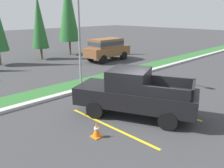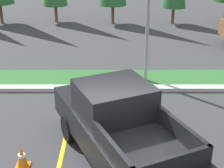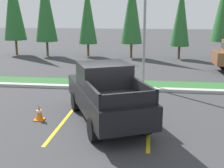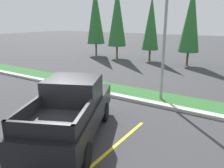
{
  "view_description": "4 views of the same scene",
  "coord_description": "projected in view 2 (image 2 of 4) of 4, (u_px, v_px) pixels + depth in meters",
  "views": [
    {
      "loc": [
        -7.64,
        -5.66,
        4.37
      ],
      "look_at": [
        -0.16,
        1.85,
        1.2
      ],
      "focal_mm": 37.85,
      "sensor_mm": 36.0,
      "label": 1
    },
    {
      "loc": [
        -0.24,
        -6.92,
        5.48
      ],
      "look_at": [
        -0.23,
        2.44,
        1.38
      ],
      "focal_mm": 54.56,
      "sensor_mm": 36.0,
      "label": 2
    },
    {
      "loc": [
        1.47,
        -9.7,
        3.92
      ],
      "look_at": [
        0.1,
        0.77,
        1.33
      ],
      "focal_mm": 47.71,
      "sensor_mm": 36.0,
      "label": 3
    },
    {
      "loc": [
        4.93,
        -4.71,
        4.0
      ],
      "look_at": [
        0.01,
        2.94,
        1.39
      ],
      "focal_mm": 35.91,
      "sensor_mm": 36.0,
      "label": 4
    }
  ],
  "objects": [
    {
      "name": "grass_median",
      "position": [
        118.0,
        78.0,
        14.11
      ],
      "size": [
        56.0,
        1.8,
        0.06
      ],
      "primitive_type": "cube",
      "color": "#2D662D",
      "rests_on": "ground"
    },
    {
      "name": "curb_strip",
      "position": [
        118.0,
        88.0,
        13.09
      ],
      "size": [
        56.0,
        0.4,
        0.15
      ],
      "primitive_type": "cube",
      "color": "#B2B2AD",
      "rests_on": "ground"
    },
    {
      "name": "pickup_truck_main",
      "position": [
        118.0,
        126.0,
        8.61
      ],
      "size": [
        3.88,
        5.53,
        2.1
      ],
      "color": "black",
      "rests_on": "ground"
    },
    {
      "name": "parking_line_near",
      "position": [
        60.0,
        161.0,
        8.99
      ],
      "size": [
        0.12,
        4.8,
        0.01
      ],
      "primitive_type": "cube",
      "color": "yellow",
      "rests_on": "ground"
    },
    {
      "name": "parking_line_far",
      "position": [
        177.0,
        161.0,
        8.99
      ],
      "size": [
        0.12,
        4.8,
        0.01
      ],
      "primitive_type": "cube",
      "color": "yellow",
      "rests_on": "ground"
    },
    {
      "name": "traffic_cone",
      "position": [
        22.0,
        157.0,
        8.66
      ],
      "size": [
        0.36,
        0.36,
        0.6
      ],
      "color": "orange",
      "rests_on": "ground"
    }
  ]
}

